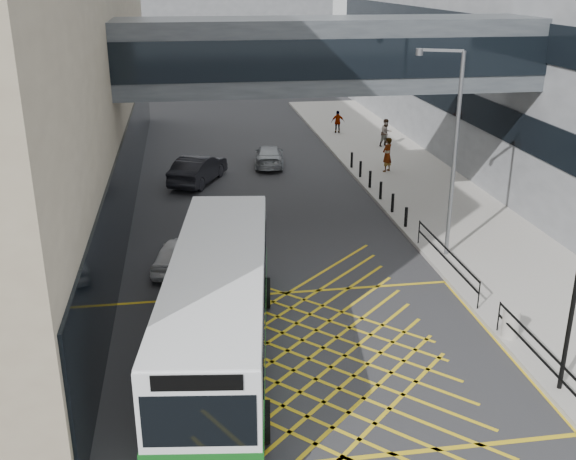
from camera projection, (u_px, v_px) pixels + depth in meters
name	position (u px, v px, depth m)	size (l,w,h in m)	color
ground	(309.00, 359.00, 19.99)	(120.00, 120.00, 0.00)	#333335
skybridge	(328.00, 54.00, 28.85)	(20.00, 4.10, 3.00)	#3F4449
pavement	(426.00, 192.00, 35.11)	(6.00, 54.00, 0.16)	#ADA89F
box_junction	(309.00, 359.00, 19.99)	(12.00, 9.00, 0.01)	gold
bus	(219.00, 305.00, 19.49)	(4.14, 11.82, 3.24)	white
car_white	(179.00, 253.00, 25.96)	(1.60, 3.90, 1.24)	white
car_dark	(198.00, 169.00, 36.70)	(1.94, 4.96, 1.55)	black
car_silver	(269.00, 155.00, 40.09)	(1.73, 4.11, 1.28)	#9EA3A7
street_lamp	(451.00, 143.00, 25.54)	(1.74, 0.94, 8.00)	slate
litter_bin	(511.00, 323.00, 20.76)	(0.53, 0.53, 0.91)	#ADA89E
kerb_railings	(482.00, 292.00, 22.20)	(0.05, 12.54, 1.00)	black
bollards	(375.00, 185.00, 34.53)	(0.14, 10.14, 0.90)	black
pedestrian_a	(387.00, 155.00, 38.19)	(0.78, 0.55, 1.95)	gray
pedestrian_b	(386.00, 133.00, 43.88)	(0.88, 0.51, 1.79)	gray
pedestrian_c	(338.00, 122.00, 47.66)	(0.93, 0.45, 1.58)	gray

